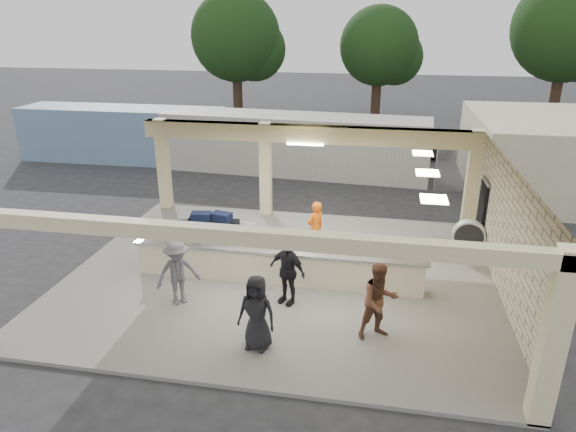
% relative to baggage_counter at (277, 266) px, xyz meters
% --- Properties ---
extents(ground, '(120.00, 120.00, 0.00)m').
position_rel_baggage_counter_xyz_m(ground, '(0.00, 0.50, -0.59)').
color(ground, '#262628').
rests_on(ground, ground).
extents(pavilion, '(12.01, 10.00, 3.55)m').
position_rel_baggage_counter_xyz_m(pavilion, '(0.21, 1.16, 0.76)').
color(pavilion, gray).
rests_on(pavilion, ground).
extents(baggage_counter, '(8.20, 0.58, 0.98)m').
position_rel_baggage_counter_xyz_m(baggage_counter, '(0.00, 0.00, 0.00)').
color(baggage_counter, beige).
rests_on(baggage_counter, pavilion).
extents(luggage_cart, '(2.56, 1.63, 1.47)m').
position_rel_baggage_counter_xyz_m(luggage_cart, '(-2.38, 1.14, 0.30)').
color(luggage_cart, white).
rests_on(luggage_cart, pavilion).
extents(drum_fan, '(1.01, 0.55, 1.10)m').
position_rel_baggage_counter_xyz_m(drum_fan, '(5.50, 2.91, 0.10)').
color(drum_fan, white).
rests_on(drum_fan, pavilion).
extents(baggage_handler, '(0.67, 0.72, 1.75)m').
position_rel_baggage_counter_xyz_m(baggage_handler, '(0.81, 1.93, 0.39)').
color(baggage_handler, '#FF660D').
rests_on(baggage_handler, pavilion).
extents(passenger_a, '(0.99, 0.75, 1.86)m').
position_rel_baggage_counter_xyz_m(passenger_a, '(2.83, -2.19, 0.44)').
color(passenger_a, brown).
rests_on(passenger_a, pavilion).
extents(passenger_b, '(1.12, 0.81, 1.81)m').
position_rel_baggage_counter_xyz_m(passenger_b, '(0.49, -1.06, 0.42)').
color(passenger_b, black).
rests_on(passenger_b, pavilion).
extents(passenger_c, '(1.13, 0.99, 1.73)m').
position_rel_baggage_counter_xyz_m(passenger_c, '(-2.24, -1.59, 0.38)').
color(passenger_c, '#55555B').
rests_on(passenger_c, pavilion).
extents(passenger_d, '(0.90, 0.47, 1.76)m').
position_rel_baggage_counter_xyz_m(passenger_d, '(0.20, -3.10, 0.39)').
color(passenger_d, black).
rests_on(passenger_d, pavilion).
extents(car_white_a, '(5.41, 3.40, 1.43)m').
position_rel_baggage_counter_xyz_m(car_white_a, '(9.51, 13.89, 0.13)').
color(car_white_a, silver).
rests_on(car_white_a, ground).
extents(car_dark, '(4.48, 3.56, 1.44)m').
position_rel_baggage_counter_xyz_m(car_dark, '(4.26, 16.07, 0.13)').
color(car_dark, black).
rests_on(car_dark, ground).
extents(container_white, '(12.91, 3.52, 2.76)m').
position_rel_baggage_counter_xyz_m(container_white, '(-1.51, 11.34, 0.79)').
color(container_white, '#BABAB5').
rests_on(container_white, ground).
extents(container_blue, '(10.57, 2.62, 2.74)m').
position_rel_baggage_counter_xyz_m(container_blue, '(-10.72, 12.01, 0.79)').
color(container_blue, '#6688A4').
rests_on(container_blue, ground).
extents(tree_left, '(6.60, 6.30, 9.00)m').
position_rel_baggage_counter_xyz_m(tree_left, '(-7.68, 24.66, 5.00)').
color(tree_left, '#382619').
rests_on(tree_left, ground).
extents(tree_mid, '(6.00, 5.60, 8.00)m').
position_rel_baggage_counter_xyz_m(tree_mid, '(2.32, 26.66, 4.38)').
color(tree_mid, '#382619').
rests_on(tree_mid, ground).
extents(tree_right, '(7.20, 7.00, 10.00)m').
position_rel_baggage_counter_xyz_m(tree_right, '(14.32, 25.66, 5.63)').
color(tree_right, '#382619').
rests_on(tree_right, ground).
extents(adjacent_building, '(6.00, 8.00, 3.20)m').
position_rel_baggage_counter_xyz_m(adjacent_building, '(9.50, 10.50, 1.01)').
color(adjacent_building, beige).
rests_on(adjacent_building, ground).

